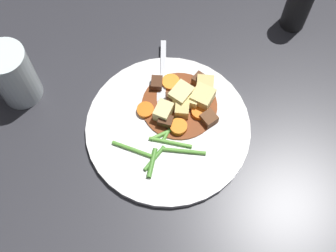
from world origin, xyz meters
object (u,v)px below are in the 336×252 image
Objects in this scene: dinner_plate at (168,128)px; potato_chunk_4 at (181,95)px; meat_chunk_1 at (209,118)px; meat_chunk_2 at (164,123)px; meat_chunk_0 at (157,83)px; meat_chunk_4 at (173,98)px; potato_chunk_0 at (205,87)px; meat_chunk_3 at (199,80)px; carrot_slice_3 at (171,82)px; carrot_slice_1 at (145,110)px; potato_chunk_5 at (202,97)px; water_glass at (13,75)px; potato_chunk_3 at (191,99)px; carrot_slice_2 at (179,127)px; carrot_slice_0 at (200,112)px; potato_chunk_2 at (183,110)px; potato_chunk_1 at (163,112)px; pepper_mill at (298,6)px; fork at (163,82)px.

dinner_plate is 7.51× the size of potato_chunk_4.
meat_chunk_1 is at bearing -88.98° from potato_chunk_4.
potato_chunk_4 is 0.06m from meat_chunk_2.
meat_chunk_4 is (-0.00, -0.04, 0.00)m from meat_chunk_0.
potato_chunk_0 is 0.02m from meat_chunk_3.
meat_chunk_0 is 0.08m from meat_chunk_3.
carrot_slice_3 is 1.49× the size of meat_chunk_3.
dinner_plate is 9.53× the size of carrot_slice_1.
potato_chunk_5 is 0.08m from meat_chunk_2.
carrot_slice_3 is 0.28m from water_glass.
meat_chunk_2 is (-0.07, 0.00, -0.00)m from potato_chunk_3.
meat_chunk_2 is at bearing 120.21° from dinner_plate.
potato_chunk_0 reaches higher than meat_chunk_2.
carrot_slice_0 is at bearing -9.48° from carrot_slice_2.
meat_chunk_3 is (0.03, 0.03, -0.00)m from potato_chunk_5.
carrot_slice_1 is at bearing -157.91° from meat_chunk_0.
potato_chunk_2 is at bearing -57.11° from water_glass.
potato_chunk_1 reaches higher than meat_chunk_2.
pepper_mill is at bearing -9.96° from meat_chunk_4.
potato_chunk_5 is 0.08m from fork.
carrot_slice_0 is 0.94× the size of potato_chunk_0.
potato_chunk_3 is at bearing -95.69° from carrot_slice_3.
carrot_slice_3 is at bearing -37.26° from meat_chunk_0.
pepper_mill is at bearing -16.12° from carrot_slice_3.
potato_chunk_0 is at bearing 46.94° from meat_chunk_1.
potato_chunk_5 is 0.33m from water_glass.
carrot_slice_1 is 0.04m from meat_chunk_2.
meat_chunk_0 is 0.21× the size of water_glass.
meat_chunk_0 reaches higher than carrot_slice_3.
potato_chunk_1 reaches higher than dinner_plate.
meat_chunk_1 is at bearing -54.58° from potato_chunk_1.
meat_chunk_4 is at bearing -52.71° from water_glass.
fork is at bearing 71.73° from potato_chunk_2.
potato_chunk_5 is at bearing -25.06° from potato_chunk_1.
meat_chunk_0 is (-0.01, 0.10, 0.00)m from carrot_slice_0.
meat_chunk_3 reaches higher than fork.
meat_chunk_1 reaches higher than carrot_slice_2.
meat_chunk_0 is at bearing 52.29° from meat_chunk_2.
meat_chunk_4 is (-0.03, 0.04, -0.00)m from potato_chunk_5.
meat_chunk_2 is at bearing -127.71° from meat_chunk_0.
potato_chunk_0 reaches higher than dinner_plate.
carrot_slice_1 is at bearing 145.38° from potato_chunk_3.
meat_chunk_2 is (-0.07, -0.05, 0.01)m from carrot_slice_3.
carrot_slice_0 is 0.89× the size of potato_chunk_1.
potato_chunk_2 is 0.30m from water_glass.
potato_chunk_3 is at bearing -52.71° from water_glass.
carrot_slice_0 is at bearing -51.06° from potato_chunk_2.
meat_chunk_1 is (0.01, -0.12, -0.00)m from meat_chunk_0.
pepper_mill is at bearing 0.13° from carrot_slice_0.
carrot_slice_0 is 0.07m from meat_chunk_2.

